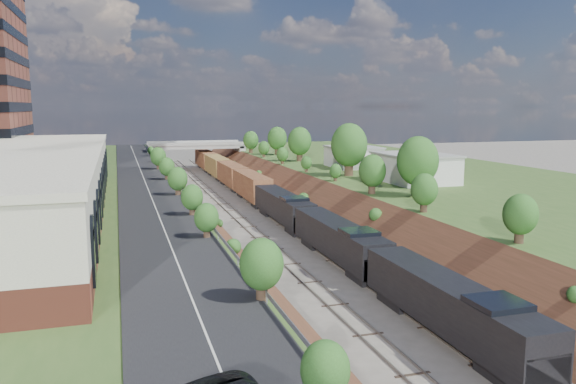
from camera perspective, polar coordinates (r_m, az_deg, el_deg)
name	(u,v)px	position (r m, az deg, el deg)	size (l,w,h in m)	color
platform_left	(15,209)	(85.02, -25.99, -1.53)	(44.00, 180.00, 5.00)	#385723
platform_right	(440,188)	(98.89, 15.17, 0.37)	(44.00, 180.00, 5.00)	#385723
embankment_left	(179,217)	(84.77, -11.03, -2.55)	(7.07, 180.00, 7.07)	brown
embankment_right	(318,210)	(89.64, 3.09, -1.79)	(7.07, 180.00, 7.07)	brown
rail_left_track	(234,214)	(85.98, -5.46, -2.21)	(1.58, 180.00, 0.18)	gray
rail_right_track	(267,212)	(87.14, -2.11, -2.03)	(1.58, 180.00, 0.18)	gray
road	(146,185)	(83.62, -14.20, 0.70)	(8.00, 180.00, 0.10)	black
guardrail	(175,181)	(83.65, -11.40, 1.14)	(0.10, 171.00, 0.70)	#99999E
commercial_building	(28,185)	(61.88, -24.89, 0.66)	(14.30, 62.30, 7.00)	brown
overpass	(196,151)	(146.50, -9.37, 4.12)	(24.50, 8.30, 7.40)	gray
white_building_near	(415,169)	(86.67, 12.76, 2.32)	(9.00, 12.00, 4.00)	silver
white_building_far	(353,158)	(106.05, 6.63, 3.49)	(8.00, 10.00, 3.60)	silver
tree_right_large	(418,162)	(72.85, 13.04, 3.03)	(5.25, 5.25, 7.61)	#473323
tree_left_crest	(221,225)	(44.40, -6.86, -3.39)	(2.45, 2.45, 3.55)	#473323
freight_train	(255,188)	(94.44, -3.37, 0.41)	(3.27, 131.22, 4.82)	black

